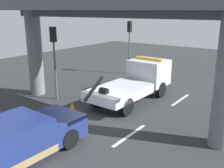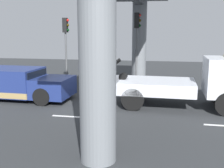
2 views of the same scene
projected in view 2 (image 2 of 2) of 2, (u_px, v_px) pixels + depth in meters
name	position (u px, v px, depth m)	size (l,w,h in m)	color
ground_plane	(97.00, 103.00, 13.37)	(60.00, 40.00, 0.10)	#2D3033
lane_stripe_mid	(83.00, 117.00, 11.04)	(2.60, 0.16, 0.01)	silver
tow_truck_white	(196.00, 82.00, 12.27)	(7.28, 2.56, 2.46)	silver
towed_van_green	(17.00, 84.00, 13.98)	(5.25, 2.33, 1.58)	navy
traffic_light_near	(66.00, 37.00, 17.23)	(0.39, 0.32, 4.26)	#515456
traffic_light_far	(137.00, 34.00, 16.37)	(0.39, 0.32, 4.52)	#515456
traffic_cone_orange	(110.00, 90.00, 14.71)	(0.54, 0.54, 0.64)	orange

